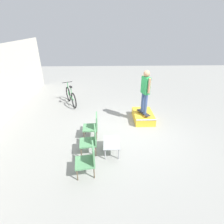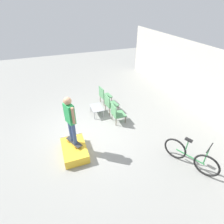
# 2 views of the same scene
# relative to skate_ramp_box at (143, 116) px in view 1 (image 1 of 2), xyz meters

# --- Properties ---
(ground_plane) EXTENTS (24.00, 24.00, 0.00)m
(ground_plane) POSITION_rel_skate_ramp_box_xyz_m (-0.96, 0.72, -0.16)
(ground_plane) COLOR gray
(skate_ramp_box) EXTENTS (1.26, 0.81, 0.35)m
(skate_ramp_box) POSITION_rel_skate_ramp_box_xyz_m (0.00, 0.00, 0.00)
(skate_ramp_box) COLOR gold
(skate_ramp_box) RESTS_ON ground_plane
(skateboard_on_ramp) EXTENTS (0.74, 0.49, 0.07)m
(skateboard_on_ramp) POSITION_rel_skate_ramp_box_xyz_m (-0.14, 0.04, 0.25)
(skateboard_on_ramp) COLOR #2D2D2D
(skateboard_on_ramp) RESTS_ON skate_ramp_box
(person_skater) EXTENTS (0.54, 0.32, 1.75)m
(person_skater) POSITION_rel_skate_ramp_box_xyz_m (-0.14, 0.04, 1.29)
(person_skater) COLOR #384C7A
(person_skater) RESTS_ON skateboard_on_ramp
(coffee_table) EXTENTS (0.77, 0.51, 0.39)m
(coffee_table) POSITION_rel_skate_ramp_box_xyz_m (-2.10, 1.41, 0.17)
(coffee_table) COLOR #9E9EA3
(coffee_table) RESTS_ON ground_plane
(patio_chair_left) EXTENTS (0.59, 0.59, 0.90)m
(patio_chair_left) POSITION_rel_skate_ramp_box_xyz_m (-2.96, 2.06, 0.32)
(patio_chair_left) COLOR brown
(patio_chair_left) RESTS_ON ground_plane
(patio_chair_center) EXTENTS (0.58, 0.58, 0.90)m
(patio_chair_center) POSITION_rel_skate_ramp_box_xyz_m (-2.09, 2.06, 0.32)
(patio_chair_center) COLOR brown
(patio_chair_center) RESTS_ON ground_plane
(patio_chair_right) EXTENTS (0.54, 0.54, 0.90)m
(patio_chair_right) POSITION_rel_skate_ramp_box_xyz_m (-1.21, 2.06, 0.32)
(patio_chair_right) COLOR brown
(patio_chair_right) RESTS_ON ground_plane
(bicycle) EXTENTS (1.63, 0.84, 1.07)m
(bicycle) POSITION_rel_skate_ramp_box_xyz_m (1.78, 3.38, 0.24)
(bicycle) COLOR black
(bicycle) RESTS_ON ground_plane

